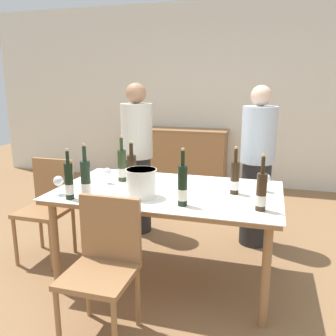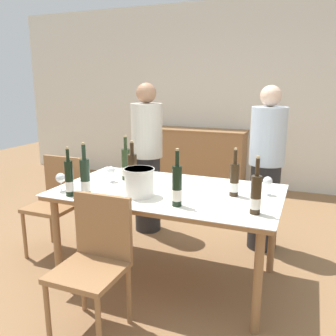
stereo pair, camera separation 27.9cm
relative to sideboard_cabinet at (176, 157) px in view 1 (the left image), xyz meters
name	(u,v)px [view 1 (the left image)]	position (x,y,z in m)	size (l,w,h in m)	color
ground_plane	(168,277)	(0.67, -2.76, -0.45)	(12.00, 12.00, 0.00)	olive
back_wall	(222,96)	(0.67, 0.29, 0.95)	(8.00, 0.10, 2.80)	silver
sideboard_cabinet	(176,157)	(0.00, 0.00, 0.00)	(1.61, 0.46, 0.90)	#996B42
dining_table	(168,198)	(0.67, -2.76, 0.25)	(1.77, 1.03, 0.77)	#996B42
ice_bucket	(141,182)	(0.52, -2.98, 0.43)	(0.23, 0.23, 0.21)	white
wine_bottle_0	(235,178)	(1.18, -2.71, 0.44)	(0.07, 0.07, 0.37)	#332314
wine_bottle_1	(69,182)	(0.03, -3.17, 0.45)	(0.06, 0.06, 0.38)	black
wine_bottle_2	(261,192)	(1.39, -3.03, 0.44)	(0.07, 0.07, 0.38)	#332314
wine_bottle_3	(86,180)	(0.15, -3.13, 0.46)	(0.07, 0.07, 0.41)	#1E3323
wine_bottle_4	(183,186)	(0.86, -3.08, 0.46)	(0.07, 0.07, 0.41)	black
wine_bottle_5	(132,173)	(0.38, -2.82, 0.46)	(0.07, 0.07, 0.39)	#332314
wine_bottle_6	(122,166)	(0.21, -2.61, 0.45)	(0.08, 0.08, 0.40)	#28381E
wine_glass_0	(58,182)	(-0.10, -3.11, 0.42)	(0.08, 0.08, 0.15)	white
wine_glass_1	(266,179)	(1.41, -2.59, 0.42)	(0.07, 0.07, 0.14)	white
wine_glass_2	(107,173)	(0.12, -2.72, 0.42)	(0.07, 0.07, 0.14)	white
chair_near_front	(104,259)	(0.46, -3.50, 0.06)	(0.42, 0.42, 0.90)	#996B42
chair_left_end	(49,201)	(-0.51, -2.67, 0.08)	(0.42, 0.42, 0.92)	#996B42
person_host	(137,160)	(0.07, -1.90, 0.35)	(0.33, 0.33, 1.61)	#262628
person_guest_left	(257,168)	(1.32, -1.87, 0.34)	(0.33, 0.33, 1.59)	#262628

